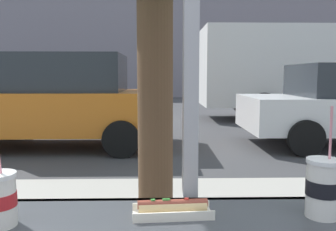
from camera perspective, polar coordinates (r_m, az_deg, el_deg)
ground_plane at (r=9.22m, az=-0.65°, el=-2.08°), size 60.00×60.00×0.00m
building_facade_far at (r=22.42m, az=-1.06°, el=11.10°), size 28.00×1.20×6.27m
soda_cup_left at (r=1.14m, az=24.08°, el=-10.67°), size 0.10×0.10×0.33m
hotdog_tray_far at (r=1.07m, az=0.76°, el=-15.02°), size 0.24×0.10×0.05m
parked_car_orange at (r=7.06m, az=-17.50°, el=2.31°), size 4.36×2.06×1.79m
box_truck at (r=11.95m, az=22.14°, el=7.02°), size 7.04×2.44×2.86m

